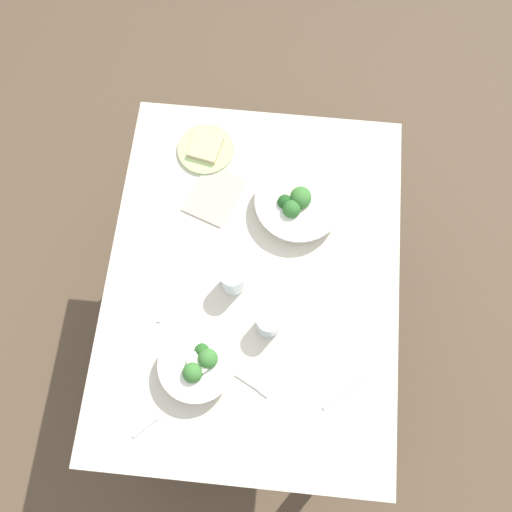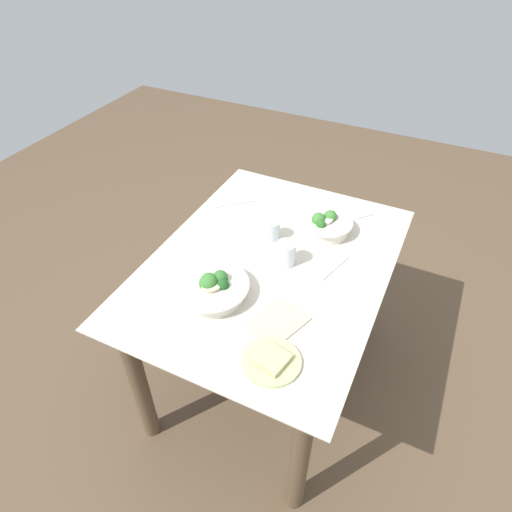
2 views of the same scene
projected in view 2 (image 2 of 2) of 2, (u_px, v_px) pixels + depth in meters
ground_plane at (267, 374)px, 2.22m from camera, size 6.00×6.00×0.00m
dining_table at (269, 286)px, 1.82m from camera, size 1.18×0.89×0.75m
broccoli_bowl_far at (326, 225)px, 1.87m from camera, size 0.22×0.22×0.09m
broccoli_bowl_near at (212, 287)px, 1.58m from camera, size 0.27×0.27×0.10m
bread_side_plate at (272, 361)px, 1.37m from camera, size 0.19×0.19×0.03m
water_glass_center at (286, 253)px, 1.70m from camera, size 0.07×0.07×0.10m
water_glass_side at (271, 230)px, 1.83m from camera, size 0.07×0.07×0.08m
fork_by_far_bowl at (363, 217)px, 1.96m from camera, size 0.08×0.08×0.00m
fork_by_near_bowl at (293, 216)px, 1.97m from camera, size 0.06×0.10×0.00m
table_knife_left at (235, 204)px, 2.04m from camera, size 0.14×0.16×0.00m
table_knife_right at (335, 268)px, 1.71m from camera, size 0.18×0.06×0.00m
napkin_folded_upper at (278, 322)px, 1.50m from camera, size 0.22×0.20×0.01m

